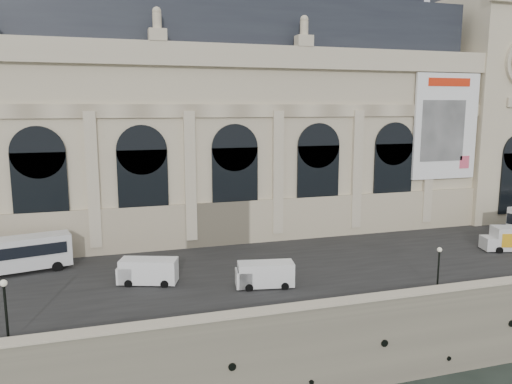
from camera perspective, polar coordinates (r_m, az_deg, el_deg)
quay at (r=70.93m, az=-1.91°, el=-5.36°), size 160.00×70.00×6.00m
street at (r=50.91m, az=4.32°, el=-7.91°), size 160.00×24.00×0.06m
parapet at (r=39.29m, az=11.62°, el=-12.61°), size 160.00×1.40×1.21m
museum at (r=63.16m, az=-6.30°, el=8.11°), size 69.00×18.70×29.10m
clock_pavilion at (r=78.61m, az=24.62°, el=10.29°), size 13.00×14.72×36.70m
bus_left at (r=51.72m, az=-26.86°, el=-6.48°), size 11.88×4.89×3.43m
van_b at (r=43.54m, az=0.70°, el=-9.43°), size 5.23×2.73×2.21m
van_c at (r=45.36m, az=-12.54°, el=-8.84°), size 5.46×3.50×2.28m
lamp_left at (r=36.98m, az=-26.65°, el=-12.24°), size 0.46×0.46×4.47m
lamp_right at (r=44.81m, az=20.11°, el=-8.38°), size 0.40×0.40×3.92m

